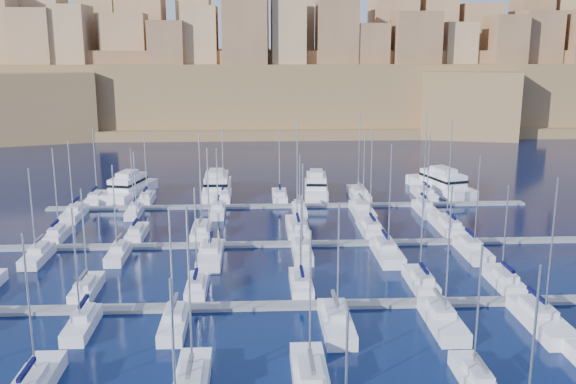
{
  "coord_description": "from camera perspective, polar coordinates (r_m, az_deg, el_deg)",
  "views": [
    {
      "loc": [
        -5.67,
        -77.2,
        28.06
      ],
      "look_at": [
        -1.51,
        6.0,
        8.74
      ],
      "focal_mm": 40.0,
      "sensor_mm": 36.0,
      "label": 1
    }
  ],
  "objects": [
    {
      "name": "ground",
      "position": [
        82.34,
        1.27,
        -6.87
      ],
      "size": [
        600.0,
        600.0,
        0.0
      ],
      "primitive_type": "plane",
      "color": "black",
      "rests_on": "ground"
    },
    {
      "name": "pontoon_mid_near",
      "position": [
        71.13,
        1.97,
        -10.01
      ],
      "size": [
        84.0,
        2.0,
        0.4
      ],
      "primitive_type": "cube",
      "color": "slate",
      "rests_on": "ground"
    },
    {
      "name": "pontoon_mid_far",
      "position": [
        91.72,
        0.82,
        -4.63
      ],
      "size": [
        84.0,
        2.0,
        0.4
      ],
      "primitive_type": "cube",
      "color": "slate",
      "rests_on": "ground"
    },
    {
      "name": "pontoon_far",
      "position": [
        112.85,
        0.1,
        -1.24
      ],
      "size": [
        84.0,
        2.0,
        0.4
      ],
      "primitive_type": "cube",
      "color": "slate",
      "rests_on": "ground"
    },
    {
      "name": "sailboat_1",
      "position": [
        58.84,
        -21.64,
        -15.6
      ],
      "size": [
        2.78,
        9.28,
        13.82
      ],
      "color": "white",
      "rests_on": "ground"
    },
    {
      "name": "sailboat_2",
      "position": [
        56.1,
        -8.53,
        -16.22
      ],
      "size": [
        2.76,
        9.2,
        15.79
      ],
      "color": "white",
      "rests_on": "ground"
    },
    {
      "name": "sailboat_3",
      "position": [
        56.22,
        1.98,
        -16.02
      ],
      "size": [
        2.92,
        9.73,
        13.63
      ],
      "color": "white",
      "rests_on": "ground"
    },
    {
      "name": "sailboat_4",
      "position": [
        58.09,
        16.29,
        -15.59
      ],
      "size": [
        2.3,
        7.68,
        12.63
      ],
      "color": "white",
      "rests_on": "ground"
    },
    {
      "name": "sailboat_13",
      "position": [
        77.77,
        -17.45,
        -8.15
      ],
      "size": [
        2.41,
        8.05,
        12.6
      ],
      "color": "white",
      "rests_on": "ground"
    },
    {
      "name": "sailboat_14",
      "position": [
        75.44,
        -8.09,
        -8.33
      ],
      "size": [
        2.32,
        7.72,
        12.62
      ],
      "color": "white",
      "rests_on": "ground"
    },
    {
      "name": "sailboat_15",
      "position": [
        75.52,
        1.17,
        -8.18
      ],
      "size": [
        2.47,
        8.23,
        11.58
      ],
      "color": "white",
      "rests_on": "ground"
    },
    {
      "name": "sailboat_16",
      "position": [
        77.93,
        11.71,
        -7.76
      ],
      "size": [
        2.58,
        8.62,
        12.77
      ],
      "color": "white",
      "rests_on": "ground"
    },
    {
      "name": "sailboat_17",
      "position": [
        80.86,
        18.58,
        -7.41
      ],
      "size": [
        2.53,
        8.45,
        12.41
      ],
      "color": "white",
      "rests_on": "ground"
    },
    {
      "name": "sailboat_19",
      "position": [
        68.6,
        -17.83,
        -11.09
      ],
      "size": [
        2.34,
        7.8,
        13.12
      ],
      "color": "white",
      "rests_on": "ground"
    },
    {
      "name": "sailboat_20",
      "position": [
        66.62,
        -10.06,
        -11.38
      ],
      "size": [
        2.48,
        8.27,
        13.2
      ],
      "color": "white",
      "rests_on": "ground"
    },
    {
      "name": "sailboat_21",
      "position": [
        65.88,
        4.31,
        -11.48
      ],
      "size": [
        2.93,
        9.77,
        13.63
      ],
      "color": "white",
      "rests_on": "ground"
    },
    {
      "name": "sailboat_22",
      "position": [
        68.08,
        13.57,
        -10.98
      ],
      "size": [
        2.89,
        9.64,
        15.07
      ],
      "color": "white",
      "rests_on": "ground"
    },
    {
      "name": "sailboat_23",
      "position": [
        70.99,
        21.59,
        -10.52
      ],
      "size": [
        3.24,
        10.79,
        15.92
      ],
      "color": "white",
      "rests_on": "ground"
    },
    {
      "name": "sailboat_24",
      "position": [
        100.39,
        -19.76,
        -3.53
      ],
      "size": [
        2.37,
        7.89,
        13.75
      ],
      "color": "white",
      "rests_on": "ground"
    },
    {
      "name": "sailboat_25",
      "position": [
        97.67,
        -13.27,
        -3.55
      ],
      "size": [
        2.38,
        7.92,
        13.1
      ],
      "color": "white",
      "rests_on": "ground"
    },
    {
      "name": "sailboat_26",
      "position": [
        96.91,
        -7.7,
        -3.43
      ],
      "size": [
        2.71,
        9.04,
        15.6
      ],
      "color": "white",
      "rests_on": "ground"
    },
    {
      "name": "sailboat_27",
      "position": [
        97.46,
        0.83,
        -3.2
      ],
      "size": [
        3.17,
        10.57,
        17.61
      ],
      "color": "white",
      "rests_on": "ground"
    },
    {
      "name": "sailboat_28",
      "position": [
        98.49,
        7.33,
        -3.14
      ],
      "size": [
        2.98,
        9.94,
        15.98
      ],
      "color": "white",
      "rests_on": "ground"
    },
    {
      "name": "sailboat_29",
      "position": [
        101.53,
        14.02,
        -2.93
      ],
      "size": [
        3.14,
        10.48,
        17.15
      ],
      "color": "white",
      "rests_on": "ground"
    },
    {
      "name": "sailboat_30",
      "position": [
        91.32,
        -21.37,
        -5.29
      ],
      "size": [
        2.5,
        8.34,
        12.93
      ],
      "color": "white",
      "rests_on": "ground"
    },
    {
      "name": "sailboat_31",
      "position": [
        88.87,
        -14.86,
        -5.31
      ],
      "size": [
        2.28,
        7.61,
        13.14
      ],
      "color": "white",
      "rests_on": "ground"
    },
    {
      "name": "sailboat_32",
      "position": [
        85.84,
        -6.91,
        -5.58
      ],
      "size": [
        3.11,
        10.37,
        15.51
      ],
      "color": "white",
      "rests_on": "ground"
    },
    {
      "name": "sailboat_33",
      "position": [
        86.76,
        1.25,
        -5.31
      ],
      "size": [
        2.51,
        8.37,
        13.17
      ],
      "color": "white",
      "rests_on": "ground"
    },
    {
      "name": "sailboat_34",
      "position": [
        87.49,
        8.79,
        -5.28
      ],
      "size": [
        3.02,
        10.08,
        15.79
      ],
      "color": "white",
      "rests_on": "ground"
    },
    {
      "name": "sailboat_35",
      "position": [
        90.89,
        16.07,
        -4.96
      ],
      "size": [
        2.82,
        9.39,
        14.14
      ],
      "color": "white",
      "rests_on": "ground"
    },
    {
      "name": "sailboat_36",
      "position": [
        121.14,
        -16.65,
        -0.54
      ],
      "size": [
        2.58,
        8.59,
        13.88
      ],
      "color": "white",
      "rests_on": "ground"
    },
    {
      "name": "sailboat_37",
      "position": [
        118.87,
        -12.44,
        -0.55
      ],
      "size": [
        2.31,
        7.7,
        12.5
      ],
      "color": "white",
      "rests_on": "ground"
    },
    {
      "name": "sailboat_38",
      "position": [
        117.99,
        -5.76,
        -0.4
      ],
      "size": [
        2.72,
        9.06,
        13.71
      ],
      "color": "white",
      "rests_on": "ground"
    },
    {
      "name": "sailboat_39",
      "position": [
        117.76,
        -0.75,
        -0.36
      ],
      "size": [
        2.63,
        8.76,
        13.4
      ],
      "color": "white",
      "rests_on": "ground"
    },
    {
      "name": "sailboat_40",
      "position": [
        120.07,
        6.3,
        -0.16
      ],
      "size": [
        3.18,
        10.61,
        16.04
      ],
      "color": "white",
      "rests_on": "ground"
    },
    {
      "name": "sailboat_41",
      "position": [
        122.25,
        12.01,
        -0.14
      ],
      "size": [
        2.95,
        9.82,
        15.79
      ],
      "color": "white",
      "rests_on": "ground"
    },
    {
      "name": "sailboat_42",
      "position": [
        111.47,
        -18.46,
        -1.82
      ],
      "size": [
        2.72,
        9.06,
        13.22
      ],
      "color": "white",
      "rests_on": "ground"
    },
    {
      "name": "sailboat_43",
      "position": [
        110.13,
        -13.49,
        -1.69
      ],
      "size": [
        2.16,
        7.21,
        11.78
      ],
      "color": "white",
      "rests_on": "ground"
    },
    {
      "name": "sailboat_44",
      "position": [
        108.16,
        -6.24,
        -1.67
      ],
      "size": [
        2.32,
        7.73,
        11.71
      ],
      "color": "white",
      "rests_on": "ground"
    },
    {
      "name": "sailboat_45",
      "position": [
        108.35,
        1.02,
        -1.57
      ],
      "size": [
        2.23,
        7.42,
        10.51
      ],
      "color": "white",
      "rests_on": "ground"
    },
    {
      "name": "sailboat_46",
      "position": [
        108.08,
        6.61,
        -1.66
      ],
      "size": [
        3.15,
        10.49,
        14.34
      ],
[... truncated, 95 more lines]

